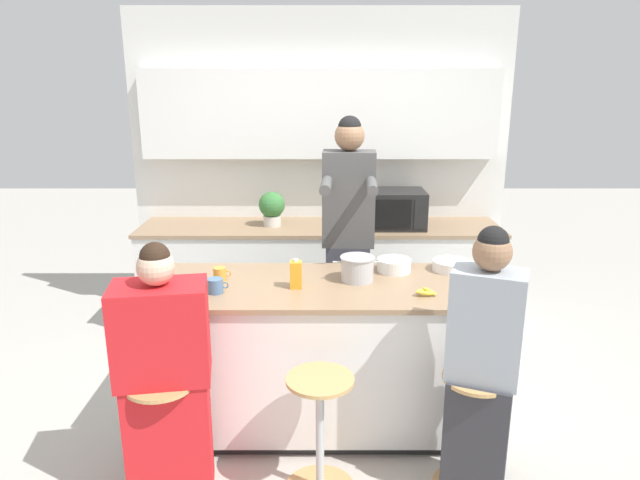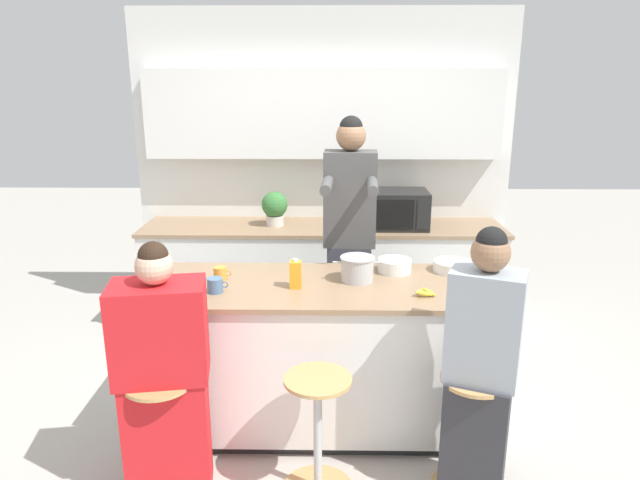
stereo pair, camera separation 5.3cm
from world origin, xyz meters
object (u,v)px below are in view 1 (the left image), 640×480
at_px(person_cooking, 348,249).
at_px(bar_stool_center, 320,434).
at_px(kitchen_island, 320,354).
at_px(potted_plant, 272,207).
at_px(bar_stool_leftmost, 165,438).
at_px(person_seated_near, 481,377).
at_px(microwave, 395,209).
at_px(fruit_bowl, 394,265).
at_px(person_wrapped_blanket, 165,382).
at_px(coffee_cup_near, 215,286).
at_px(juice_carton, 296,274).
at_px(coffee_cup_far, 220,274).
at_px(bar_stool_rightmost, 472,432).
at_px(cooking_pot, 357,269).
at_px(banana_bunch, 425,292).

bearing_deg(person_cooking, bar_stool_center, -95.63).
xyz_separation_m(kitchen_island, potted_plant, (-0.41, 1.53, 0.59)).
xyz_separation_m(bar_stool_leftmost, bar_stool_center, (0.79, 0.04, 0.00)).
bearing_deg(person_seated_near, microwave, 116.68).
xyz_separation_m(fruit_bowl, microwave, (0.16, 1.26, 0.08)).
bearing_deg(kitchen_island, person_wrapped_blanket, -140.92).
distance_m(coffee_cup_near, juice_carton, 0.47).
height_order(coffee_cup_far, potted_plant, potted_plant).
distance_m(bar_stool_rightmost, cooking_pot, 1.11).
distance_m(coffee_cup_near, banana_bunch, 1.19).
relative_size(coffee_cup_far, microwave, 0.22).
distance_m(person_seated_near, juice_carton, 1.16).
bearing_deg(coffee_cup_far, juice_carton, -14.10).
distance_m(bar_stool_leftmost, cooking_pot, 1.42).
xyz_separation_m(person_wrapped_blanket, person_seated_near, (1.59, 0.00, 0.03)).
relative_size(person_wrapped_blanket, microwave, 2.77).
xyz_separation_m(cooking_pot, fruit_bowl, (0.24, 0.17, -0.03)).
relative_size(kitchen_island, microwave, 3.98).
xyz_separation_m(kitchen_island, microwave, (0.63, 1.49, 0.58)).
height_order(microwave, potted_plant, microwave).
bearing_deg(bar_stool_rightmost, person_seated_near, -32.88).
distance_m(bar_stool_leftmost, coffee_cup_near, 0.85).
distance_m(person_cooking, coffee_cup_far, 1.02).
bearing_deg(coffee_cup_far, kitchen_island, -5.20).
height_order(kitchen_island, bar_stool_center, kitchen_island).
relative_size(person_seated_near, juice_carton, 8.27).
distance_m(person_seated_near, microwave, 2.17).
xyz_separation_m(bar_stool_leftmost, coffee_cup_near, (0.20, 0.53, 0.63)).
bearing_deg(microwave, person_seated_near, -85.12).
xyz_separation_m(cooking_pot, potted_plant, (-0.63, 1.47, 0.05)).
bearing_deg(microwave, juice_carton, -116.41).
bearing_deg(person_seated_near, coffee_cup_far, 175.87).
bearing_deg(microwave, bar_stool_rightmost, -85.59).
height_order(person_cooking, juice_carton, person_cooking).
relative_size(coffee_cup_near, banana_bunch, 0.90).
bearing_deg(coffee_cup_near, person_seated_near, -19.10).
distance_m(bar_stool_center, person_wrapped_blanket, 0.84).
relative_size(person_wrapped_blanket, banana_bunch, 10.16).
xyz_separation_m(person_seated_near, cooking_pot, (-0.59, 0.69, 0.34)).
height_order(bar_stool_leftmost, banana_bunch, banana_bunch).
distance_m(cooking_pot, coffee_cup_far, 0.83).
xyz_separation_m(microwave, potted_plant, (-1.04, 0.04, 0.01)).
bearing_deg(person_seated_near, bar_stool_center, -158.01).
xyz_separation_m(bar_stool_center, person_cooking, (0.20, 1.31, 0.61)).
bearing_deg(potted_plant, kitchen_island, -75.03).
height_order(fruit_bowl, microwave, microwave).
bearing_deg(potted_plant, coffee_cup_far, -97.59).
bearing_deg(coffee_cup_far, cooking_pot, 0.37).
height_order(bar_stool_rightmost, person_wrapped_blanket, person_wrapped_blanket).
relative_size(bar_stool_rightmost, cooking_pot, 2.26).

